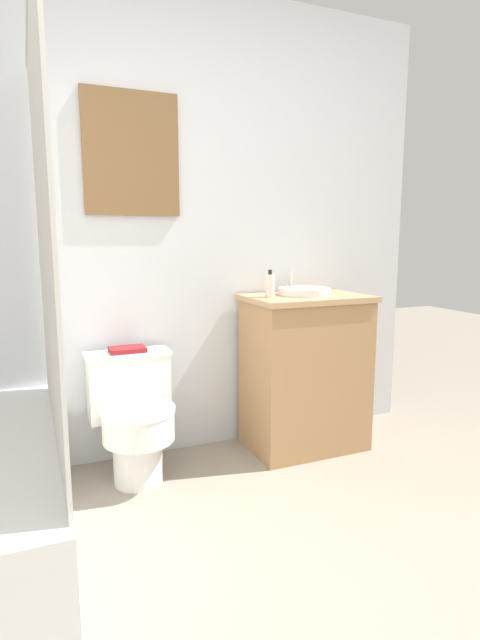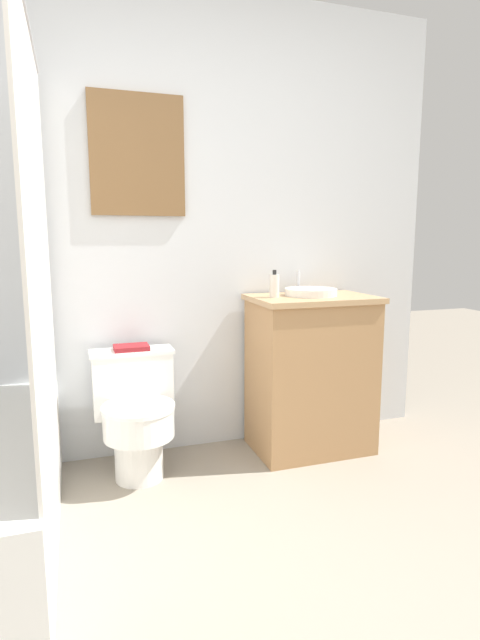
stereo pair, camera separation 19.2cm
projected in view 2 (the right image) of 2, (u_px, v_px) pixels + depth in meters
name	position (u px, v px, depth m)	size (l,w,h in m)	color
wall_back	(149.00, 228.00, 2.68)	(3.38, 0.07, 2.50)	silver
toilet	(136.00, 412.00, 2.53)	(0.43, 0.49, 0.63)	white
vanity	(311.00, 373.00, 2.83)	(0.68, 0.46, 0.89)	#AD7F51
sink	(311.00, 292.00, 2.77)	(0.29, 0.32, 0.13)	white
soap_bottle	(274.00, 286.00, 2.68)	(0.05, 0.05, 0.15)	silver
book_on_tank	(131.00, 347.00, 2.59)	(0.18, 0.13, 0.02)	maroon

